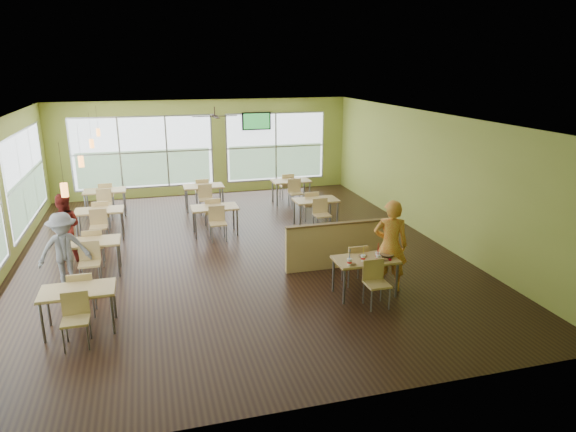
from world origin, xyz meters
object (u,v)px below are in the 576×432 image
at_px(main_table, 365,264).
at_px(man_plaid, 390,246).
at_px(half_wall_divider, 338,245).
at_px(food_basket, 387,255).

relative_size(main_table, man_plaid, 0.82).
xyz_separation_m(half_wall_divider, man_plaid, (0.56, -1.36, 0.40)).
bearing_deg(food_basket, man_plaid, 46.31).
distance_m(main_table, man_plaid, 0.64).
bearing_deg(man_plaid, food_basket, 68.36).
height_order(half_wall_divider, man_plaid, man_plaid).
distance_m(half_wall_divider, man_plaid, 1.52).
distance_m(main_table, food_basket, 0.46).
bearing_deg(man_plaid, half_wall_divider, -45.48).
distance_m(half_wall_divider, food_basket, 1.57).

